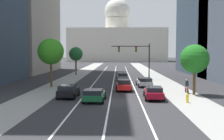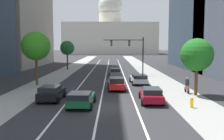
{
  "view_description": "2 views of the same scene",
  "coord_description": "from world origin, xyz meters",
  "px_view_note": "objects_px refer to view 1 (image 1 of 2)",
  "views": [
    {
      "loc": [
        0.89,
        -27.65,
        5.0
      ],
      "look_at": [
        -0.08,
        12.51,
        2.42
      ],
      "focal_mm": 44.33,
      "sensor_mm": 36.0,
      "label": 1
    },
    {
      "loc": [
        1.05,
        -20.91,
        5.22
      ],
      "look_at": [
        1.12,
        10.78,
        2.08
      ],
      "focal_mm": 40.28,
      "sensor_mm": 36.0,
      "label": 2
    }
  ],
  "objects_px": {
    "car_gray": "(122,76)",
    "traffic_signal_mast": "(137,54)",
    "car_red": "(124,85)",
    "street_tree_near_left": "(76,54)",
    "car_black": "(68,91)",
    "capitol_building": "(117,41)",
    "fire_hydrant": "(187,98)",
    "car_crimson": "(154,92)",
    "car_green": "(94,95)",
    "street_tree_far_right": "(195,59)",
    "cyclist": "(187,86)",
    "car_silver": "(144,82)",
    "street_tree_mid_left": "(51,52)"
  },
  "relations": [
    {
      "from": "car_gray",
      "to": "traffic_signal_mast",
      "type": "bearing_deg",
      "value": -48.53
    },
    {
      "from": "car_red",
      "to": "street_tree_near_left",
      "type": "distance_m",
      "value": 27.03
    },
    {
      "from": "car_black",
      "to": "traffic_signal_mast",
      "type": "xyz_separation_m",
      "value": [
        8.95,
        20.74,
        3.94
      ]
    },
    {
      "from": "capitol_building",
      "to": "car_gray",
      "type": "relative_size",
      "value": 11.75
    },
    {
      "from": "car_black",
      "to": "fire_hydrant",
      "type": "bearing_deg",
      "value": -100.48
    },
    {
      "from": "car_red",
      "to": "car_crimson",
      "type": "xyz_separation_m",
      "value": [
        3.08,
        -6.36,
        -0.05
      ]
    },
    {
      "from": "car_gray",
      "to": "car_green",
      "type": "xyz_separation_m",
      "value": [
        -3.1,
        -20.56,
        -0.05
      ]
    },
    {
      "from": "capitol_building",
      "to": "traffic_signal_mast",
      "type": "relative_size",
      "value": 7.62
    },
    {
      "from": "traffic_signal_mast",
      "to": "street_tree_far_right",
      "type": "distance_m",
      "value": 18.99
    },
    {
      "from": "street_tree_far_right",
      "to": "fire_hydrant",
      "type": "bearing_deg",
      "value": -111.57
    },
    {
      "from": "car_green",
      "to": "car_black",
      "type": "bearing_deg",
      "value": 54.48
    },
    {
      "from": "traffic_signal_mast",
      "to": "cyclist",
      "type": "bearing_deg",
      "value": -73.79
    },
    {
      "from": "fire_hydrant",
      "to": "street_tree_near_left",
      "type": "xyz_separation_m",
      "value": [
        -16.24,
        33.29,
        4.15
      ]
    },
    {
      "from": "car_silver",
      "to": "capitol_building",
      "type": "bearing_deg",
      "value": 0.15
    },
    {
      "from": "fire_hydrant",
      "to": "car_gray",
      "type": "bearing_deg",
      "value": 106.46
    },
    {
      "from": "fire_hydrant",
      "to": "street_tree_far_right",
      "type": "relative_size",
      "value": 0.15
    },
    {
      "from": "car_red",
      "to": "car_gray",
      "type": "bearing_deg",
      "value": -1.2
    },
    {
      "from": "capitol_building",
      "to": "street_tree_far_right",
      "type": "xyz_separation_m",
      "value": [
        9.78,
        -126.48,
        -7.01
      ]
    },
    {
      "from": "car_red",
      "to": "car_silver",
      "type": "relative_size",
      "value": 0.97
    },
    {
      "from": "car_red",
      "to": "car_silver",
      "type": "xyz_separation_m",
      "value": [
        3.1,
        4.4,
        -0.04
      ]
    },
    {
      "from": "car_red",
      "to": "car_silver",
      "type": "bearing_deg",
      "value": -36.35
    },
    {
      "from": "car_silver",
      "to": "street_tree_mid_left",
      "type": "relative_size",
      "value": 0.68
    },
    {
      "from": "car_black",
      "to": "street_tree_far_right",
      "type": "distance_m",
      "value": 15.04
    },
    {
      "from": "car_crimson",
      "to": "fire_hydrant",
      "type": "bearing_deg",
      "value": -122.56
    },
    {
      "from": "car_gray",
      "to": "street_tree_mid_left",
      "type": "bearing_deg",
      "value": 128.9
    },
    {
      "from": "car_red",
      "to": "street_tree_far_right",
      "type": "height_order",
      "value": "street_tree_far_right"
    },
    {
      "from": "capitol_building",
      "to": "car_red",
      "type": "height_order",
      "value": "capitol_building"
    },
    {
      "from": "capitol_building",
      "to": "car_gray",
      "type": "xyz_separation_m",
      "value": [
        1.55,
        -110.85,
        -10.45
      ]
    },
    {
      "from": "car_gray",
      "to": "car_crimson",
      "type": "xyz_separation_m",
      "value": [
        3.08,
        -18.71,
        -0.05
      ]
    },
    {
      "from": "traffic_signal_mast",
      "to": "street_tree_far_right",
      "type": "bearing_deg",
      "value": -73.26
    },
    {
      "from": "car_crimson",
      "to": "cyclist",
      "type": "relative_size",
      "value": 2.81
    },
    {
      "from": "car_gray",
      "to": "traffic_signal_mast",
      "type": "xyz_separation_m",
      "value": [
        2.76,
        2.55,
        3.95
      ]
    },
    {
      "from": "street_tree_mid_left",
      "to": "car_black",
      "type": "bearing_deg",
      "value": -66.07
    },
    {
      "from": "car_crimson",
      "to": "street_tree_mid_left",
      "type": "bearing_deg",
      "value": 55.78
    },
    {
      "from": "car_crimson",
      "to": "street_tree_near_left",
      "type": "bearing_deg",
      "value": 25.17
    },
    {
      "from": "car_black",
      "to": "street_tree_mid_left",
      "type": "relative_size",
      "value": 0.6
    },
    {
      "from": "car_green",
      "to": "car_black",
      "type": "relative_size",
      "value": 1.03
    },
    {
      "from": "street_tree_mid_left",
      "to": "car_gray",
      "type": "bearing_deg",
      "value": 40.14
    },
    {
      "from": "fire_hydrant",
      "to": "cyclist",
      "type": "relative_size",
      "value": 0.53
    },
    {
      "from": "car_gray",
      "to": "car_crimson",
      "type": "height_order",
      "value": "car_gray"
    },
    {
      "from": "street_tree_near_left",
      "to": "street_tree_mid_left",
      "type": "bearing_deg",
      "value": -90.82
    },
    {
      "from": "car_red",
      "to": "street_tree_near_left",
      "type": "relative_size",
      "value": 0.75
    },
    {
      "from": "car_gray",
      "to": "car_red",
      "type": "distance_m",
      "value": 12.35
    },
    {
      "from": "capitol_building",
      "to": "car_green",
      "type": "bearing_deg",
      "value": -90.68
    },
    {
      "from": "car_silver",
      "to": "car_red",
      "type": "bearing_deg",
      "value": 142.75
    },
    {
      "from": "car_gray",
      "to": "street_tree_near_left",
      "type": "relative_size",
      "value": 0.74
    },
    {
      "from": "car_gray",
      "to": "car_silver",
      "type": "relative_size",
      "value": 0.96
    },
    {
      "from": "street_tree_near_left",
      "to": "car_crimson",
      "type": "bearing_deg",
      "value": -67.1
    },
    {
      "from": "cyclist",
      "to": "car_green",
      "type": "bearing_deg",
      "value": 119.71
    },
    {
      "from": "car_green",
      "to": "traffic_signal_mast",
      "type": "bearing_deg",
      "value": -12.25
    }
  ]
}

